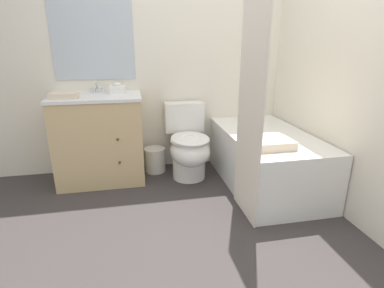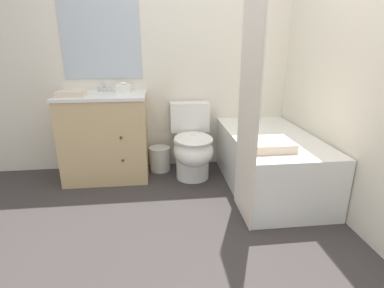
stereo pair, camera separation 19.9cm
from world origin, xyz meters
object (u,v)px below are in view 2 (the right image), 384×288
Objects in this scene: vanity_cabinet at (106,136)px; hand_towel_folded at (71,94)px; tissue_box at (124,88)px; bath_towel_folded at (271,146)px; toilet at (192,146)px; wastebasket at (160,159)px; sink_faucet at (104,88)px; bathtub at (269,161)px.

vanity_cabinet is 0.53m from hand_towel_folded.
tissue_box reaches higher than vanity_cabinet.
tissue_box is at bearing 26.48° from hand_towel_folded.
tissue_box is at bearing 142.12° from bath_towel_folded.
bath_towel_folded is (0.54, -0.72, 0.23)m from toilet.
vanity_cabinet is 1.17× the size of toilet.
sink_faucet is at bearing 172.48° from wastebasket.
sink_faucet reaches higher than wastebasket.
vanity_cabinet is 3.31× the size of wastebasket.
toilet is 2.96× the size of hand_towel_folded.
vanity_cabinet reaches higher than toilet.
wastebasket is 1.05× the size of hand_towel_folded.
hand_towel_folded is at bearing 156.79° from bath_towel_folded.
wastebasket is (-0.34, 0.22, -0.20)m from toilet.
bathtub is 1.97m from hand_towel_folded.
tissue_box is at bearing -17.73° from sink_faucet.
toilet reaches higher than bath_towel_folded.
tissue_box is 0.51m from hand_towel_folded.
vanity_cabinet is at bearing 164.79° from bathtub.
toilet is at bearing 155.72° from bathtub.
wastebasket is at bearing -1.16° from tissue_box.
bath_towel_folded reaches higher than bathtub.
sink_faucet reaches higher than toilet.
vanity_cabinet is at bearing 172.75° from toilet.
sink_faucet is 1.81m from bathtub.
tissue_box reaches higher than bath_towel_folded.
bath_towel_folded is at bearing -23.21° from hand_towel_folded.
vanity_cabinet reaches higher than wastebasket.
bath_towel_folded is at bearing -35.48° from sink_faucet.
bath_towel_folded is (1.22, -0.95, -0.35)m from tissue_box.
wastebasket is (-1.04, 0.54, -0.14)m from bathtub.
toilet is 0.45m from wastebasket.
sink_faucet reaches higher than tissue_box.
toilet reaches higher than bathtub.
tissue_box reaches higher than wastebasket.
bath_towel_folded is at bearing -46.94° from wastebasket.
vanity_cabinet is 2.45× the size of bath_towel_folded.
hand_towel_folded is (-0.46, -0.23, -0.01)m from tissue_box.
vanity_cabinet reaches higher than bathtub.
wastebasket is at bearing 152.87° from bathtub.
sink_faucet is at bearing 144.52° from bath_towel_folded.
tissue_box is (-0.34, 0.01, 0.78)m from wastebasket.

